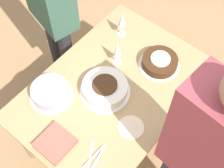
{
  "coord_description": "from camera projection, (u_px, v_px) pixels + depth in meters",
  "views": [
    {
      "loc": [
        -0.83,
        -0.68,
        2.51
      ],
      "look_at": [
        0.0,
        0.0,
        0.78
      ],
      "focal_mm": 50.0,
      "sensor_mm": 36.0,
      "label": 1
    }
  ],
  "objects": [
    {
      "name": "dessert_plate_left",
      "position": [
        131.0,
        127.0,
        1.92
      ],
      "size": [
        0.17,
        0.17,
        0.01
      ],
      "color": "beige",
      "rests_on": "dining_table"
    },
    {
      "name": "dining_table",
      "position": [
        112.0,
        97.0,
        2.18
      ],
      "size": [
        1.3,
        0.89,
        0.73
      ],
      "color": "tan",
      "rests_on": "ground_plane"
    },
    {
      "name": "wine_glass_far",
      "position": [
        117.0,
        50.0,
        2.07
      ],
      "size": [
        0.06,
        0.06,
        0.22
      ],
      "color": "silver",
      "rests_on": "dining_table"
    },
    {
      "name": "cake_front_chocolate",
      "position": [
        160.0,
        62.0,
        2.15
      ],
      "size": [
        0.29,
        0.29,
        0.08
      ],
      "color": "white",
      "rests_on": "dining_table"
    },
    {
      "name": "cake_back_decorated",
      "position": [
        51.0,
        93.0,
        2.01
      ],
      "size": [
        0.28,
        0.28,
        0.09
      ],
      "color": "white",
      "rests_on": "dining_table"
    },
    {
      "name": "napkin_stack",
      "position": [
        55.0,
        143.0,
        1.86
      ],
      "size": [
        0.2,
        0.19,
        0.03
      ],
      "color": "#B75B4C",
      "rests_on": "dining_table"
    },
    {
      "name": "person_watching",
      "position": [
        50.0,
        1.0,
        2.21
      ],
      "size": [
        0.31,
        0.44,
        1.56
      ],
      "rotation": [
        0.0,
        0.0,
        -1.82
      ],
      "color": "#232328",
      "rests_on": "ground_plane"
    },
    {
      "name": "fork_pile",
      "position": [
        95.0,
        157.0,
        1.82
      ],
      "size": [
        0.19,
        0.12,
        0.01
      ],
      "color": "silver",
      "rests_on": "dining_table"
    },
    {
      "name": "cake_center_white",
      "position": [
        105.0,
        88.0,
        2.03
      ],
      "size": [
        0.34,
        0.34,
        0.09
      ],
      "color": "white",
      "rests_on": "dining_table"
    },
    {
      "name": "wine_glass_near",
      "position": [
        122.0,
        20.0,
        2.2
      ],
      "size": [
        0.07,
        0.07,
        0.22
      ],
      "color": "silver",
      "rests_on": "dining_table"
    },
    {
      "name": "person_cutting",
      "position": [
        205.0,
        152.0,
        1.52
      ],
      "size": [
        0.26,
        0.42,
        1.73
      ],
      "rotation": [
        0.0,
        0.0,
        1.48
      ],
      "color": "#2D334C",
      "rests_on": "ground_plane"
    },
    {
      "name": "ground_plane",
      "position": [
        112.0,
        131.0,
        2.7
      ],
      "size": [
        12.0,
        12.0,
        0.0
      ],
      "primitive_type": "plane",
      "color": "#A87F56"
    }
  ]
}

